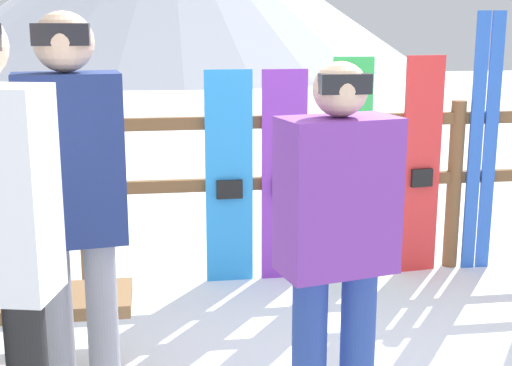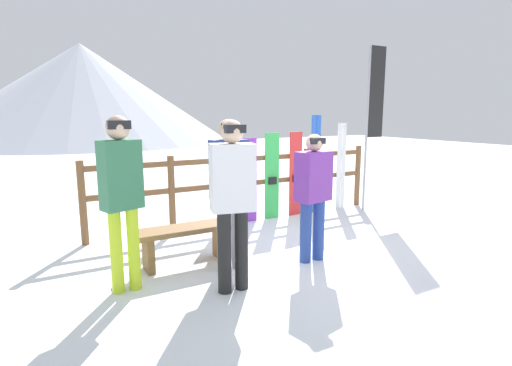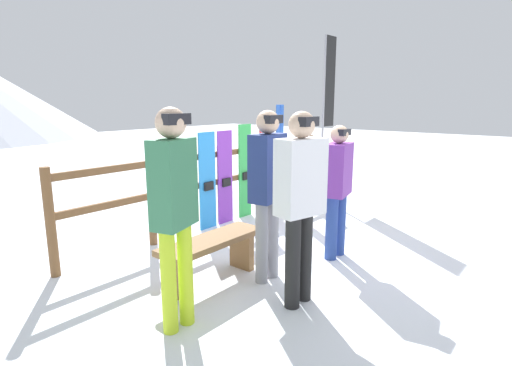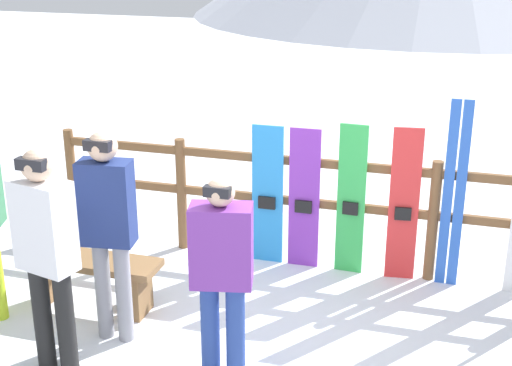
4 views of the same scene
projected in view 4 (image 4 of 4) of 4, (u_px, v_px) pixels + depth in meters
name	position (u px, v px, depth m)	size (l,w,h in m)	color
ground_plane	(252.00, 351.00, 5.56)	(40.00, 40.00, 0.00)	white
fence	(301.00, 197.00, 6.81)	(5.04, 0.10, 1.16)	brown
bench	(93.00, 272.00, 6.10)	(1.18, 0.36, 0.46)	brown
person_navy	(108.00, 221.00, 5.41)	(0.42, 0.27, 1.72)	gray
person_white	(46.00, 246.00, 5.00)	(0.46, 0.33, 1.72)	black
person_purple	(222.00, 266.00, 4.97)	(0.47, 0.33, 1.54)	navy
snowboard_blue	(268.00, 196.00, 6.84)	(0.30, 0.06, 1.38)	#288CE0
snowboard_purple	(304.00, 199.00, 6.74)	(0.29, 0.06, 1.38)	purple
snowboard_green	(351.00, 201.00, 6.61)	(0.26, 0.06, 1.46)	green
snowboard_red	(404.00, 206.00, 6.48)	(0.27, 0.08, 1.46)	red
ski_pair_blue	(454.00, 195.00, 6.32)	(0.19, 0.02, 1.74)	blue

